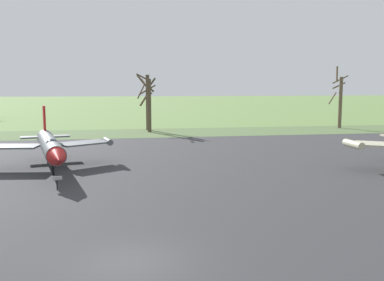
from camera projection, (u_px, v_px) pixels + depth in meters
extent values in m
plane|color=#607F42|center=(131.00, 264.00, 15.80)|extent=(600.00, 600.00, 0.00)
cube|color=#333335|center=(124.00, 179.00, 30.09)|extent=(93.51, 48.75, 0.05)
cube|color=#50683C|center=(120.00, 134.00, 59.77)|extent=(153.51, 12.00, 0.06)
cylinder|color=#565B60|center=(50.00, 145.00, 33.60)|extent=(3.92, 11.90, 1.37)
cone|color=red|center=(58.00, 158.00, 27.35)|extent=(1.61, 1.99, 1.26)
cylinder|color=black|center=(45.00, 137.00, 39.30)|extent=(1.10, 0.94, 0.96)
ellipsoid|color=#19232D|center=(52.00, 145.00, 31.13)|extent=(0.91, 1.70, 0.85)
cube|color=#565B60|center=(11.00, 146.00, 33.59)|extent=(4.51, 3.02, 0.13)
cube|color=#565B60|center=(84.00, 143.00, 35.71)|extent=(4.90, 4.37, 0.13)
cylinder|color=#565B60|center=(108.00, 141.00, 36.87)|extent=(0.98, 2.25, 0.51)
cube|color=red|center=(44.00, 118.00, 38.39)|extent=(0.46, 1.37, 2.22)
cube|color=#565B60|center=(31.00, 137.00, 37.99)|extent=(2.07, 1.65, 0.13)
cube|color=#565B60|center=(59.00, 136.00, 38.90)|extent=(2.07, 1.65, 0.13)
cylinder|color=black|center=(53.00, 167.00, 31.37)|extent=(0.18, 0.18, 1.28)
cylinder|color=black|center=(48.00, 157.00, 36.16)|extent=(0.18, 0.18, 1.28)
cylinder|color=black|center=(57.00, 186.00, 26.85)|extent=(0.08, 0.08, 0.68)
cube|color=white|center=(57.00, 178.00, 26.79)|extent=(0.65, 0.27, 0.30)
cylinder|color=#B7B293|center=(353.00, 144.00, 32.92)|extent=(0.68, 2.52, 0.58)
cylinder|color=brown|center=(148.00, 103.00, 64.05)|extent=(0.56, 0.56, 8.36)
cylinder|color=brown|center=(150.00, 88.00, 63.25)|extent=(1.45, 0.90, 1.29)
cylinder|color=brown|center=(147.00, 87.00, 63.00)|extent=(1.73, 0.69, 2.30)
cylinder|color=brown|center=(144.00, 78.00, 62.52)|extent=(2.18, 1.49, 1.30)
cylinder|color=brown|center=(147.00, 90.00, 65.06)|extent=(2.67, 0.24, 1.65)
cylinder|color=brown|center=(143.00, 101.00, 64.40)|extent=(1.36, 1.55, 1.62)
cylinder|color=brown|center=(149.00, 106.00, 61.41)|extent=(0.55, 0.55, 7.71)
cylinder|color=brown|center=(150.00, 85.00, 61.75)|extent=(1.68, 0.81, 2.10)
cylinder|color=brown|center=(142.00, 82.00, 60.17)|extent=(1.63, 2.25, 2.00)
cylinder|color=brown|center=(141.00, 91.00, 61.51)|extent=(1.36, 2.39, 2.17)
cylinder|color=brown|center=(340.00, 103.00, 67.47)|extent=(0.56, 0.56, 8.13)
cylinder|color=brown|center=(332.00, 98.00, 68.23)|extent=(2.25, 1.90, 1.90)
cylinder|color=brown|center=(337.00, 74.00, 67.11)|extent=(1.01, 1.59, 2.52)
cylinder|color=brown|center=(339.00, 86.00, 68.13)|extent=(2.11, 0.56, 1.14)
cylinder|color=brown|center=(340.00, 80.00, 68.16)|extent=(2.34, 1.06, 1.39)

